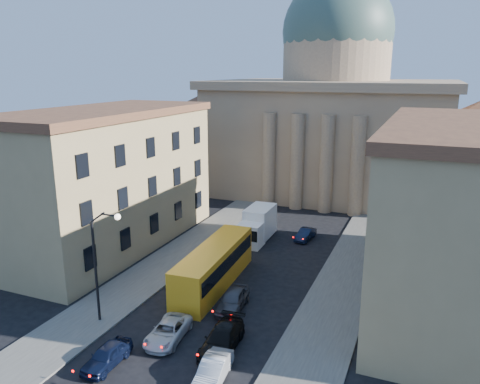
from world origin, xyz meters
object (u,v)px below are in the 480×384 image
(car_left_near, at_px, (107,356))
(city_bus, at_px, (214,265))
(street_lamp, at_px, (100,257))
(car_right_near, at_px, (213,371))
(box_truck, at_px, (257,226))

(car_left_near, distance_m, city_bus, 13.38)
(street_lamp, xyz_separation_m, city_bus, (4.82, 9.00, -3.39))
(street_lamp, relative_size, city_bus, 0.70)
(car_right_near, relative_size, box_truck, 0.64)
(car_left_near, xyz_separation_m, box_truck, (0.91, 25.31, 1.01))
(car_left_near, relative_size, car_right_near, 0.95)
(city_bus, xyz_separation_m, box_truck, (-0.44, 12.05, -0.20))
(car_left_near, height_order, city_bus, city_bus)
(car_right_near, bearing_deg, street_lamp, 157.34)
(car_right_near, height_order, box_truck, box_truck)
(city_bus, height_order, box_truck, box_truck)
(street_lamp, relative_size, box_truck, 1.35)
(city_bus, bearing_deg, car_left_near, -98.81)
(street_lamp, distance_m, car_left_near, 7.17)
(car_left_near, relative_size, box_truck, 0.61)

